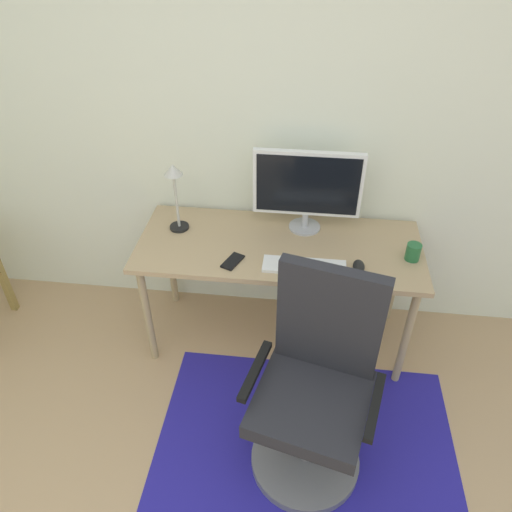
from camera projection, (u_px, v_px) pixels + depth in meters
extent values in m
cube|color=silver|center=(248.00, 115.00, 2.66)|extent=(6.00, 0.10, 2.60)
cube|color=#252093|center=(305.00, 443.00, 2.52)|extent=(1.53, 1.07, 0.01)
cube|color=tan|center=(279.00, 246.00, 2.69)|extent=(1.56, 0.64, 0.03)
cylinder|color=tan|center=(148.00, 316.00, 2.77)|extent=(0.04, 0.04, 0.70)
cylinder|color=tan|center=(406.00, 338.00, 2.64)|extent=(0.04, 0.04, 0.70)
cylinder|color=tan|center=(171.00, 260.00, 3.18)|extent=(0.04, 0.04, 0.70)
cylinder|color=tan|center=(396.00, 277.00, 3.05)|extent=(0.04, 0.04, 0.70)
cylinder|color=#B2B2B7|center=(304.00, 227.00, 2.80)|extent=(0.18, 0.18, 0.01)
cylinder|color=#B2B2B7|center=(305.00, 220.00, 2.77)|extent=(0.04, 0.04, 0.09)
cube|color=white|center=(308.00, 184.00, 2.63)|extent=(0.59, 0.04, 0.38)
cube|color=black|center=(308.00, 186.00, 2.62)|extent=(0.55, 0.00, 0.34)
cube|color=white|center=(304.00, 266.00, 2.51)|extent=(0.43, 0.13, 0.02)
ellipsoid|color=black|center=(359.00, 266.00, 2.50)|extent=(0.06, 0.10, 0.03)
cylinder|color=#236436|center=(413.00, 252.00, 2.55)|extent=(0.08, 0.08, 0.09)
cube|color=black|center=(233.00, 261.00, 2.55)|extent=(0.12, 0.16, 0.01)
cylinder|color=black|center=(179.00, 227.00, 2.80)|extent=(0.11, 0.11, 0.01)
cylinder|color=beige|center=(176.00, 201.00, 2.70)|extent=(0.02, 0.02, 0.33)
cone|color=beige|center=(173.00, 170.00, 2.58)|extent=(0.10, 0.10, 0.06)
cylinder|color=slate|center=(305.00, 459.00, 2.43)|extent=(0.54, 0.54, 0.05)
cylinder|color=slate|center=(308.00, 434.00, 2.30)|extent=(0.06, 0.06, 0.39)
cube|color=#232328|center=(311.00, 403.00, 2.15)|extent=(0.59, 0.59, 0.08)
cube|color=#232328|center=(329.00, 319.00, 2.11)|extent=(0.47, 0.17, 0.56)
cube|color=black|center=(255.00, 371.00, 2.16)|extent=(0.12, 0.34, 0.03)
cube|color=black|center=(375.00, 406.00, 2.01)|extent=(0.12, 0.34, 0.03)
cube|color=olive|center=(0.00, 271.00, 3.12)|extent=(0.04, 0.04, 0.66)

